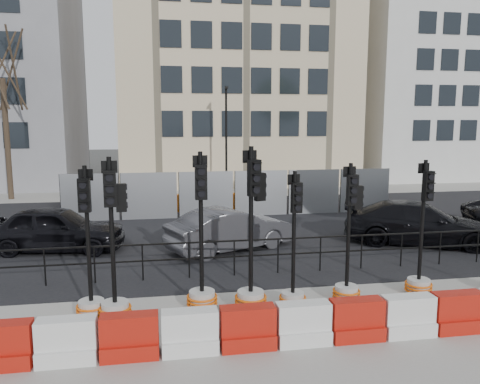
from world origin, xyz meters
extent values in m
plane|color=#51514C|center=(0.00, 0.00, 0.00)|extent=(120.00, 120.00, 0.00)
cube|color=gray|center=(0.00, -3.00, 0.01)|extent=(40.00, 6.00, 0.02)
cube|color=black|center=(0.00, 7.00, 0.01)|extent=(40.00, 14.00, 0.03)
cube|color=gray|center=(0.00, 16.00, 0.01)|extent=(40.00, 4.00, 0.02)
cube|color=#C3B38F|center=(2.00, 22.00, 9.00)|extent=(15.00, 10.00, 18.00)
cube|color=silver|center=(17.00, 22.00, 8.00)|extent=(12.00, 9.00, 16.00)
cylinder|color=black|center=(-6.00, 1.20, 0.50)|extent=(0.04, 0.04, 1.00)
cylinder|color=black|center=(-4.80, 1.20, 0.50)|extent=(0.04, 0.04, 1.00)
cylinder|color=black|center=(-3.60, 1.20, 0.50)|extent=(0.04, 0.04, 1.00)
cylinder|color=black|center=(-2.40, 1.20, 0.50)|extent=(0.04, 0.04, 1.00)
cylinder|color=black|center=(-1.20, 1.20, 0.50)|extent=(0.04, 0.04, 1.00)
cylinder|color=black|center=(0.00, 1.20, 0.50)|extent=(0.04, 0.04, 1.00)
cylinder|color=black|center=(1.20, 1.20, 0.50)|extent=(0.04, 0.04, 1.00)
cylinder|color=black|center=(2.40, 1.20, 0.50)|extent=(0.04, 0.04, 1.00)
cylinder|color=black|center=(3.60, 1.20, 0.50)|extent=(0.04, 0.04, 1.00)
cylinder|color=black|center=(4.80, 1.20, 0.50)|extent=(0.04, 0.04, 1.00)
cylinder|color=black|center=(6.00, 1.20, 0.50)|extent=(0.04, 0.04, 1.00)
cube|color=black|center=(0.00, 1.20, 0.98)|extent=(18.00, 0.04, 0.04)
cube|color=black|center=(0.00, 1.20, 0.55)|extent=(18.00, 0.04, 0.04)
cube|color=#94989C|center=(-6.00, 9.00, 1.00)|extent=(2.30, 0.05, 2.00)
cylinder|color=black|center=(-7.15, 9.00, 1.00)|extent=(0.05, 0.05, 2.00)
cube|color=#94989C|center=(-3.60, 9.00, 1.00)|extent=(2.30, 0.05, 2.00)
cylinder|color=black|center=(-4.75, 9.00, 1.00)|extent=(0.05, 0.05, 2.00)
cube|color=#94989C|center=(-1.20, 9.00, 1.00)|extent=(2.30, 0.05, 2.00)
cylinder|color=black|center=(-2.35, 9.00, 1.00)|extent=(0.05, 0.05, 2.00)
cube|color=#94989C|center=(1.20, 9.00, 1.00)|extent=(2.30, 0.05, 2.00)
cylinder|color=black|center=(0.05, 9.00, 1.00)|extent=(0.05, 0.05, 2.00)
cube|color=#94989C|center=(3.60, 9.00, 1.00)|extent=(2.30, 0.05, 2.00)
cylinder|color=black|center=(2.45, 9.00, 1.00)|extent=(0.05, 0.05, 2.00)
cube|color=#94989C|center=(6.00, 9.00, 1.00)|extent=(2.30, 0.05, 2.00)
cylinder|color=black|center=(4.85, 9.00, 1.00)|extent=(0.05, 0.05, 2.00)
cube|color=orange|center=(-4.00, 10.50, 0.40)|extent=(1.00, 0.40, 0.80)
cube|color=orange|center=(-2.00, 10.50, 0.40)|extent=(1.00, 0.40, 0.80)
cube|color=orange|center=(0.00, 10.50, 0.40)|extent=(1.00, 0.40, 0.80)
cube|color=orange|center=(2.00, 10.50, 0.40)|extent=(1.00, 0.40, 0.80)
cube|color=orange|center=(4.00, 10.50, 0.40)|extent=(1.00, 0.40, 0.80)
cylinder|color=black|center=(0.50, 15.00, 3.00)|extent=(0.12, 0.12, 6.00)
cube|color=black|center=(0.50, 14.75, 5.90)|extent=(0.12, 0.50, 0.12)
cylinder|color=#473828|center=(-11.00, 15.50, 3.15)|extent=(0.28, 0.28, 6.30)
cube|color=#B10E0E|center=(-5.78, -2.80, 0.15)|extent=(1.00, 0.50, 0.30)
cube|color=#B10E0E|center=(-5.78, -2.80, 0.55)|extent=(1.00, 0.35, 0.50)
cube|color=silver|center=(-4.73, -2.80, 0.15)|extent=(1.00, 0.50, 0.30)
cube|color=silver|center=(-4.73, -2.80, 0.55)|extent=(1.00, 0.35, 0.50)
cube|color=#B10E0E|center=(-3.68, -2.80, 0.15)|extent=(1.00, 0.50, 0.30)
cube|color=#B10E0E|center=(-3.68, -2.80, 0.55)|extent=(1.00, 0.35, 0.50)
cube|color=silver|center=(-2.62, -2.80, 0.15)|extent=(1.00, 0.50, 0.30)
cube|color=silver|center=(-2.62, -2.80, 0.55)|extent=(1.00, 0.35, 0.50)
cube|color=#B10E0E|center=(-1.58, -2.80, 0.15)|extent=(1.00, 0.50, 0.30)
cube|color=#B10E0E|center=(-1.58, -2.80, 0.55)|extent=(1.00, 0.35, 0.50)
cube|color=silver|center=(-0.53, -2.80, 0.15)|extent=(1.00, 0.50, 0.30)
cube|color=silver|center=(-0.53, -2.80, 0.55)|extent=(1.00, 0.35, 0.50)
cube|color=#B10E0E|center=(0.53, -2.80, 0.15)|extent=(1.00, 0.50, 0.30)
cube|color=#B10E0E|center=(0.53, -2.80, 0.55)|extent=(1.00, 0.35, 0.50)
cube|color=silver|center=(1.58, -2.80, 0.15)|extent=(1.00, 0.50, 0.30)
cube|color=silver|center=(1.58, -2.80, 0.55)|extent=(1.00, 0.35, 0.50)
cube|color=#B10E0E|center=(2.62, -2.80, 0.15)|extent=(1.00, 0.50, 0.30)
cube|color=#B10E0E|center=(2.62, -2.80, 0.55)|extent=(1.00, 0.35, 0.50)
cylinder|color=beige|center=(-4.59, -0.95, 0.20)|extent=(0.53, 0.53, 0.39)
torus|color=#E65C0C|center=(-4.59, -0.95, 0.12)|extent=(0.64, 0.64, 0.05)
torus|color=#E65C0C|center=(-4.59, -0.95, 0.20)|extent=(0.64, 0.64, 0.05)
torus|color=#E65C0C|center=(-4.59, -0.95, 0.28)|extent=(0.64, 0.64, 0.05)
cylinder|color=black|center=(-4.59, -0.95, 1.77)|extent=(0.09, 0.09, 2.95)
cube|color=black|center=(-4.60, -1.07, 2.65)|extent=(0.25, 0.16, 0.69)
cylinder|color=black|center=(-4.61, -1.15, 2.44)|extent=(0.15, 0.06, 0.15)
cylinder|color=black|center=(-4.61, -1.15, 2.65)|extent=(0.15, 0.06, 0.15)
cylinder|color=black|center=(-4.61, -1.15, 2.87)|extent=(0.15, 0.06, 0.15)
cube|color=black|center=(-4.58, -0.89, 3.05)|extent=(0.30, 0.06, 0.24)
cylinder|color=beige|center=(-4.08, -1.18, 0.21)|extent=(0.56, 0.56, 0.42)
torus|color=#E65C0C|center=(-4.08, -1.18, 0.12)|extent=(0.68, 0.68, 0.05)
torus|color=#E65C0C|center=(-4.08, -1.18, 0.21)|extent=(0.68, 0.68, 0.05)
torus|color=#E65C0C|center=(-4.08, -1.18, 0.29)|extent=(0.68, 0.68, 0.05)
cylinder|color=black|center=(-4.08, -1.18, 1.87)|extent=(0.09, 0.09, 3.12)
cube|color=black|center=(-4.07, -1.30, 2.81)|extent=(0.26, 0.17, 0.73)
cylinder|color=black|center=(-4.06, -1.39, 2.58)|extent=(0.16, 0.07, 0.16)
cylinder|color=black|center=(-4.06, -1.39, 2.81)|extent=(0.16, 0.07, 0.16)
cylinder|color=black|center=(-4.06, -1.39, 3.04)|extent=(0.16, 0.07, 0.16)
cube|color=black|center=(-4.09, -1.12, 3.22)|extent=(0.31, 0.06, 0.25)
cube|color=black|center=(-3.87, -1.16, 2.60)|extent=(0.22, 0.15, 0.57)
cylinder|color=beige|center=(-2.24, -0.87, 0.21)|extent=(0.57, 0.57, 0.42)
torus|color=#E65C0C|center=(-2.24, -0.87, 0.13)|extent=(0.69, 0.69, 0.05)
torus|color=#E65C0C|center=(-2.24, -0.87, 0.21)|extent=(0.69, 0.69, 0.05)
torus|color=#E65C0C|center=(-2.24, -0.87, 0.30)|extent=(0.69, 0.69, 0.05)
cylinder|color=black|center=(-2.24, -0.87, 1.91)|extent=(0.10, 0.10, 3.18)
cube|color=black|center=(-2.24, -0.99, 2.86)|extent=(0.25, 0.15, 0.74)
cylinder|color=black|center=(-2.24, -1.08, 2.62)|extent=(0.16, 0.05, 0.16)
cylinder|color=black|center=(-2.24, -1.08, 2.86)|extent=(0.16, 0.05, 0.16)
cylinder|color=black|center=(-2.24, -1.08, 3.09)|extent=(0.16, 0.05, 0.16)
cube|color=black|center=(-2.24, -0.80, 3.28)|extent=(0.32, 0.03, 0.25)
cylinder|color=beige|center=(-1.19, -1.09, 0.22)|extent=(0.59, 0.59, 0.44)
torus|color=#E65C0C|center=(-1.19, -1.09, 0.13)|extent=(0.71, 0.71, 0.05)
torus|color=#E65C0C|center=(-1.19, -1.09, 0.22)|extent=(0.71, 0.71, 0.05)
torus|color=#E65C0C|center=(-1.19, -1.09, 0.31)|extent=(0.71, 0.71, 0.05)
cylinder|color=black|center=(-1.19, -1.09, 1.97)|extent=(0.10, 0.10, 3.28)
cube|color=black|center=(-1.15, -1.21, 2.95)|extent=(0.30, 0.23, 0.77)
cylinder|color=black|center=(-1.12, -1.30, 2.71)|extent=(0.17, 0.10, 0.16)
cylinder|color=black|center=(-1.12, -1.30, 2.95)|extent=(0.17, 0.10, 0.16)
cylinder|color=black|center=(-1.12, -1.30, 3.19)|extent=(0.17, 0.10, 0.16)
cube|color=black|center=(-1.21, -1.03, 3.39)|extent=(0.32, 0.14, 0.26)
cube|color=black|center=(-0.98, -1.02, 2.73)|extent=(0.25, 0.20, 0.60)
cylinder|color=beige|center=(-0.25, -1.15, 0.19)|extent=(0.50, 0.50, 0.37)
torus|color=#E65C0C|center=(-0.25, -1.15, 0.11)|extent=(0.61, 0.61, 0.05)
torus|color=#E65C0C|center=(-0.25, -1.15, 0.19)|extent=(0.61, 0.61, 0.05)
torus|color=#E65C0C|center=(-0.25, -1.15, 0.26)|extent=(0.61, 0.61, 0.05)
cylinder|color=black|center=(-0.25, -1.15, 1.68)|extent=(0.08, 0.08, 2.79)
cube|color=black|center=(-0.24, -1.26, 2.52)|extent=(0.24, 0.16, 0.65)
cylinder|color=black|center=(-0.23, -1.33, 2.31)|extent=(0.14, 0.07, 0.14)
cylinder|color=black|center=(-0.23, -1.33, 2.52)|extent=(0.14, 0.07, 0.14)
cylinder|color=black|center=(-0.23, -1.33, 2.72)|extent=(0.14, 0.07, 0.14)
cube|color=black|center=(-0.26, -1.10, 2.89)|extent=(0.28, 0.07, 0.22)
cylinder|color=beige|center=(1.07, -0.99, 0.19)|extent=(0.53, 0.53, 0.39)
torus|color=#E65C0C|center=(1.07, -0.99, 0.12)|extent=(0.63, 0.63, 0.05)
torus|color=#E65C0C|center=(1.07, -0.99, 0.19)|extent=(0.63, 0.63, 0.05)
torus|color=#E65C0C|center=(1.07, -0.99, 0.27)|extent=(0.63, 0.63, 0.05)
cylinder|color=black|center=(1.07, -0.99, 1.75)|extent=(0.09, 0.09, 2.92)
cube|color=black|center=(1.08, -1.11, 2.63)|extent=(0.24, 0.15, 0.68)
cylinder|color=black|center=(1.08, -1.18, 2.41)|extent=(0.15, 0.06, 0.15)
cylinder|color=black|center=(1.08, -1.18, 2.63)|extent=(0.15, 0.06, 0.15)
cylinder|color=black|center=(1.08, -1.18, 2.84)|extent=(0.15, 0.06, 0.15)
cube|color=black|center=(1.07, -0.93, 3.02)|extent=(0.29, 0.04, 0.23)
cube|color=black|center=(1.27, -0.98, 2.43)|extent=(0.20, 0.14, 0.53)
cylinder|color=beige|center=(2.95, -0.85, 0.20)|extent=(0.53, 0.53, 0.39)
torus|color=#E65C0C|center=(2.95, -0.85, 0.12)|extent=(0.64, 0.64, 0.05)
torus|color=#E65C0C|center=(2.95, -0.85, 0.20)|extent=(0.64, 0.64, 0.05)
torus|color=#E65C0C|center=(2.95, -0.85, 0.28)|extent=(0.64, 0.64, 0.05)
cylinder|color=black|center=(2.95, -0.85, 1.77)|extent=(0.09, 0.09, 2.95)
cube|color=black|center=(2.97, -0.97, 2.65)|extent=(0.26, 0.18, 0.69)
cylinder|color=black|center=(2.98, -1.05, 2.44)|extent=(0.15, 0.07, 0.15)
cylinder|color=black|center=(2.98, -1.05, 2.65)|extent=(0.15, 0.07, 0.15)
cylinder|color=black|center=(2.98, -1.05, 2.87)|extent=(0.15, 0.07, 0.15)
cube|color=black|center=(2.94, -0.79, 3.05)|extent=(0.30, 0.08, 0.24)
imported|color=black|center=(-6.44, 4.58, 0.73)|extent=(2.90, 4.77, 1.46)
imported|color=#414146|center=(-0.92, 3.77, 0.68)|extent=(4.55, 5.23, 1.37)
imported|color=black|center=(5.46, 3.47, 0.72)|extent=(5.65, 6.42, 1.43)
camera|label=1|loc=(-3.05, -10.72, 4.13)|focal=35.00mm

